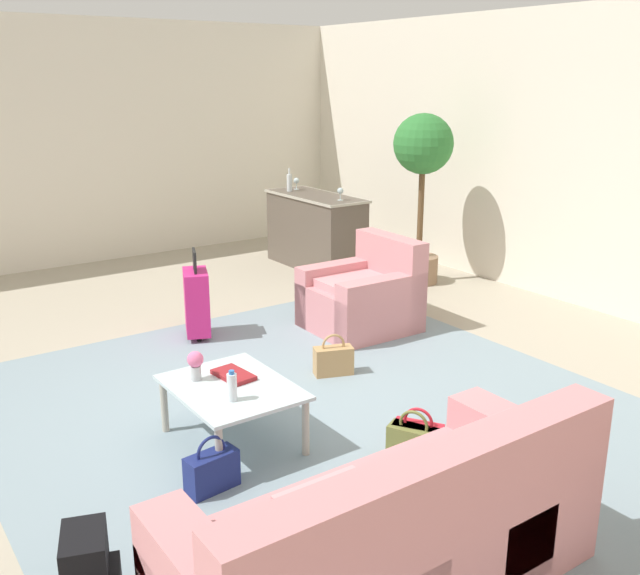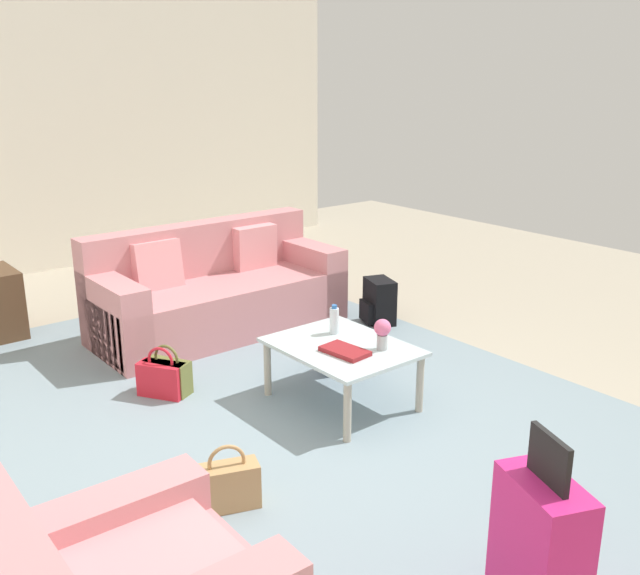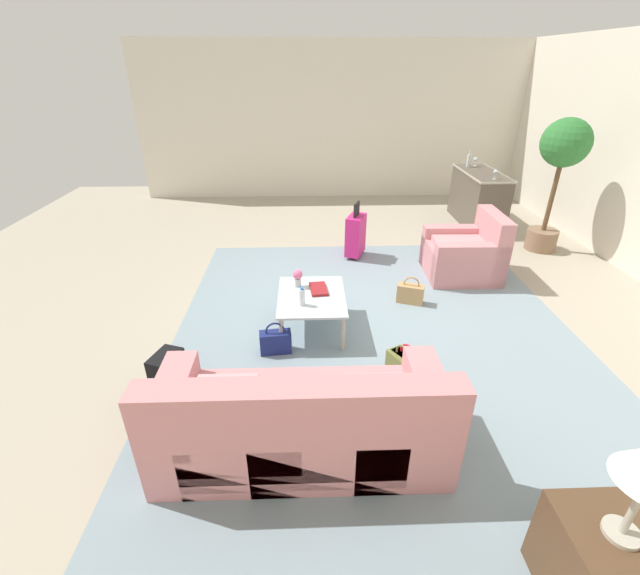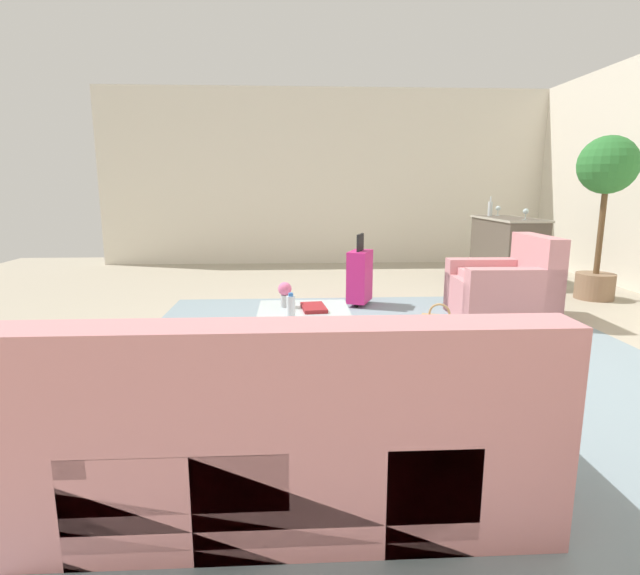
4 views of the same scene
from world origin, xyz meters
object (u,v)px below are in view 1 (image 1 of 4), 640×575
(bar_console, at_px, (316,230))
(wine_glass_left_of_centre, at_px, (340,191))
(wine_glass_leftmost, at_px, (296,181))
(potted_ficus, at_px, (422,167))
(handbag_tan, at_px, (333,360))
(wine_bottle_clear, at_px, (289,182))
(flower_vase, at_px, (195,363))
(couch, at_px, (397,545))
(coffee_table_book, at_px, (233,375))
(water_bottle, at_px, (232,387))
(suitcase_magenta, at_px, (197,301))
(handbag_navy, at_px, (212,471))
(armchair, at_px, (366,298))
(coffee_table, at_px, (232,393))
(handbag_olive, at_px, (413,443))
(handbag_red, at_px, (417,440))
(backpack_black, at_px, (89,572))

(bar_console, bearing_deg, wine_glass_left_of_centre, 0.98)
(wine_glass_leftmost, xyz_separation_m, potted_ficus, (1.81, 0.55, 0.33))
(wine_glass_leftmost, relative_size, handbag_tan, 0.43)
(wine_bottle_clear, height_order, potted_ficus, potted_ficus)
(flower_vase, bearing_deg, couch, 1.42)
(coffee_table_book, distance_m, flower_vase, 0.27)
(water_bottle, relative_size, suitcase_magenta, 0.24)
(wine_glass_leftmost, relative_size, handbag_navy, 0.43)
(coffee_table_book, bearing_deg, suitcase_magenta, 155.63)
(armchair, height_order, wine_glass_leftmost, wine_glass_leftmost)
(coffee_table, height_order, wine_glass_left_of_centre, wine_glass_left_of_centre)
(couch, xyz_separation_m, handbag_navy, (-1.35, -0.28, -0.18))
(wine_glass_leftmost, height_order, handbag_olive, wine_glass_leftmost)
(coffee_table, relative_size, wine_glass_left_of_centre, 6.01)
(water_bottle, bearing_deg, coffee_table, 153.43)
(bar_console, bearing_deg, handbag_red, -26.93)
(backpack_black, bearing_deg, handbag_tan, 121.49)
(coffee_table_book, relative_size, handbag_olive, 0.86)
(handbag_navy, height_order, backpack_black, backpack_black)
(coffee_table_book, bearing_deg, wine_bottle_clear, 136.58)
(handbag_tan, bearing_deg, flower_vase, -76.91)
(wine_glass_left_of_centre, relative_size, potted_ficus, 0.08)
(handbag_olive, bearing_deg, couch, -45.55)
(water_bottle, distance_m, backpack_black, 1.47)
(bar_console, relative_size, handbag_navy, 4.21)
(coffee_table_book, xyz_separation_m, handbag_olive, (1.00, 0.75, -0.31))
(couch, xyz_separation_m, backpack_black, (-0.79, -1.19, -0.12))
(water_bottle, bearing_deg, suitcase_magenta, 160.02)
(couch, bearing_deg, handbag_red, 133.33)
(couch, relative_size, handbag_olive, 5.93)
(coffee_table_book, height_order, handbag_olive, coffee_table_book)
(handbag_olive, height_order, handbag_tan, same)
(wine_glass_left_of_centre, height_order, handbag_red, wine_glass_left_of_centre)
(couch, distance_m, backpack_black, 1.43)
(wine_bottle_clear, distance_m, potted_ficus, 1.90)
(handbag_red, bearing_deg, couch, -46.67)
(armchair, relative_size, wine_glass_leftmost, 6.24)
(wine_glass_left_of_centre, bearing_deg, couch, -33.88)
(armchair, xyz_separation_m, suitcase_magenta, (-0.70, -1.47, 0.06))
(coffee_table, distance_m, handbag_olive, 1.23)
(handbag_navy, bearing_deg, couch, 11.61)
(handbag_olive, bearing_deg, coffee_table, -136.58)
(flower_vase, bearing_deg, bar_console, 135.26)
(handbag_navy, relative_size, backpack_black, 0.89)
(wine_glass_left_of_centre, bearing_deg, handbag_red, -30.03)
(handbag_navy, height_order, handbag_tan, same)
(flower_vase, distance_m, handbag_red, 1.55)
(handbag_olive, bearing_deg, handbag_tan, 164.25)
(bar_console, bearing_deg, handbag_tan, -32.28)
(suitcase_magenta, bearing_deg, potted_ficus, 93.81)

